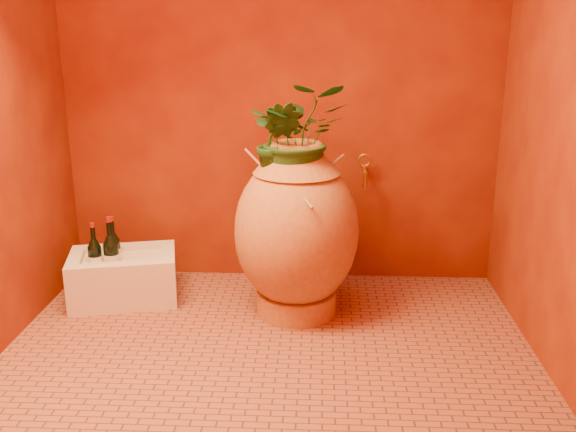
# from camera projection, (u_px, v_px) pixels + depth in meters

# --- Properties ---
(floor) EXTENTS (2.50, 2.50, 0.00)m
(floor) POSITION_uv_depth(u_px,v_px,m) (268.00, 354.00, 2.99)
(floor) COLOR brown
(floor) RESTS_ON ground
(wall_back) EXTENTS (2.50, 0.02, 2.50)m
(wall_back) POSITION_uv_depth(u_px,v_px,m) (280.00, 66.00, 3.59)
(wall_back) COLOR #5B1205
(wall_back) RESTS_ON ground
(wall_right) EXTENTS (0.02, 2.00, 2.50)m
(wall_right) POSITION_uv_depth(u_px,v_px,m) (575.00, 84.00, 2.57)
(wall_right) COLOR #5B1205
(wall_right) RESTS_ON ground
(amphora) EXTENTS (0.74, 0.74, 0.92)m
(amphora) POSITION_uv_depth(u_px,v_px,m) (296.00, 231.00, 3.30)
(amphora) COLOR #B47132
(amphora) RESTS_ON floor
(stone_basin) EXTENTS (0.64, 0.51, 0.27)m
(stone_basin) POSITION_uv_depth(u_px,v_px,m) (124.00, 278.00, 3.56)
(stone_basin) COLOR beige
(stone_basin) RESTS_ON floor
(wine_bottle_a) EXTENTS (0.08, 0.08, 0.31)m
(wine_bottle_a) POSITION_uv_depth(u_px,v_px,m) (95.00, 258.00, 3.48)
(wine_bottle_a) COLOR black
(wine_bottle_a) RESTS_ON stone_basin
(wine_bottle_b) EXTENTS (0.09, 0.09, 0.35)m
(wine_bottle_b) POSITION_uv_depth(u_px,v_px,m) (112.00, 257.00, 3.47)
(wine_bottle_b) COLOR black
(wine_bottle_b) RESTS_ON stone_basin
(wine_bottle_c) EXTENTS (0.08, 0.08, 0.31)m
(wine_bottle_c) POSITION_uv_depth(u_px,v_px,m) (114.00, 251.00, 3.59)
(wine_bottle_c) COLOR black
(wine_bottle_c) RESTS_ON stone_basin
(wall_tap) EXTENTS (0.08, 0.17, 0.18)m
(wall_tap) POSITION_uv_depth(u_px,v_px,m) (364.00, 169.00, 3.64)
(wall_tap) COLOR #AD8528
(wall_tap) RESTS_ON wall_back
(plant_main) EXTENTS (0.53, 0.47, 0.53)m
(plant_main) POSITION_uv_depth(u_px,v_px,m) (299.00, 136.00, 3.16)
(plant_main) COLOR #184418
(plant_main) RESTS_ON amphora
(plant_side) EXTENTS (0.26, 0.23, 0.40)m
(plant_side) POSITION_uv_depth(u_px,v_px,m) (278.00, 142.00, 3.13)
(plant_side) COLOR #184418
(plant_side) RESTS_ON amphora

